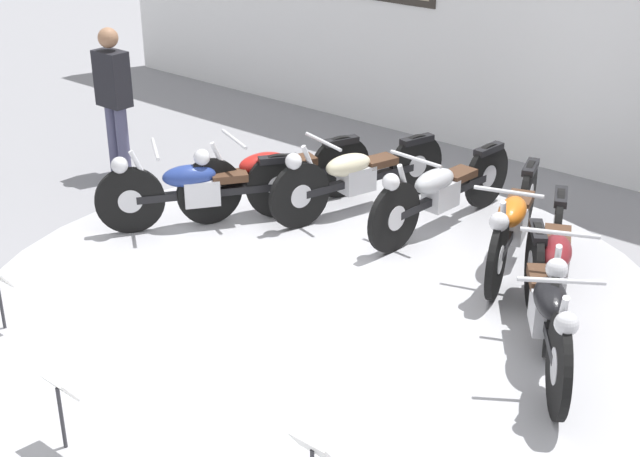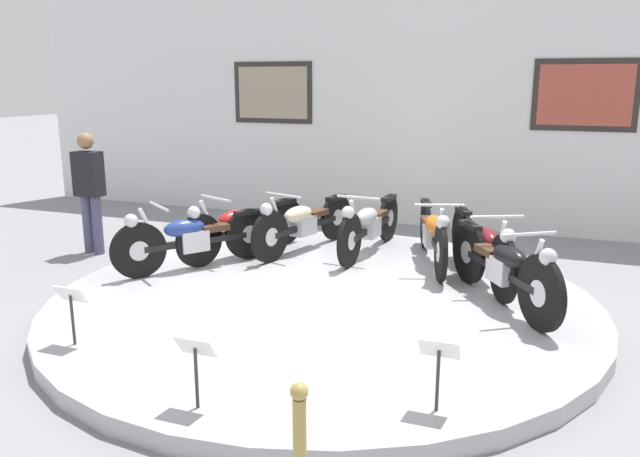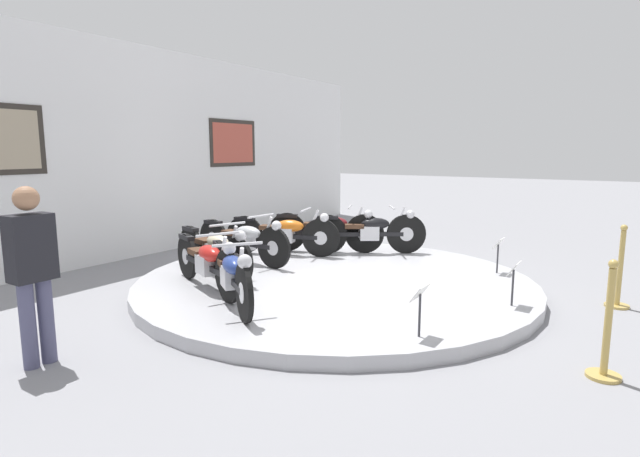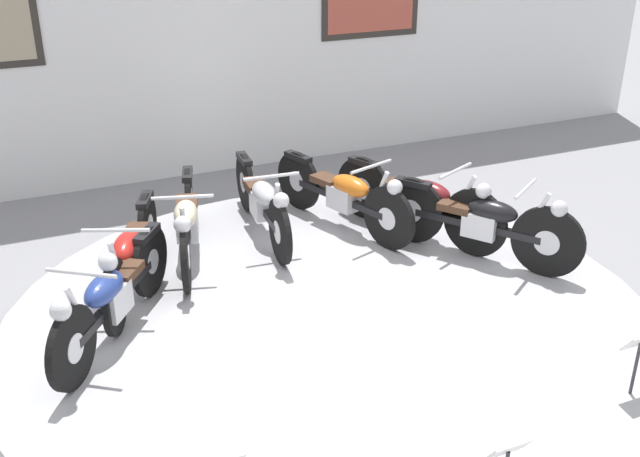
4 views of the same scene
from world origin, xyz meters
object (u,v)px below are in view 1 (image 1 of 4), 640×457
motorcycle_silver (440,190)px  motorcycle_maroon (555,260)px  motorcycle_orange (513,220)px  motorcycle_blue (201,187)px  motorcycle_red (273,173)px  motorcycle_black (547,306)px  visitor_standing (114,94)px  info_placard_front_centre (58,396)px  motorcycle_cream (356,174)px

motorcycle_silver → motorcycle_maroon: 1.58m
motorcycle_orange → motorcycle_maroon: bearing=-37.9°
motorcycle_blue → motorcycle_red: (0.27, 0.67, 0.00)m
motorcycle_blue → motorcycle_black: bearing=0.0°
motorcycle_silver → visitor_standing: 3.70m
motorcycle_silver → motorcycle_black: motorcycle_black is taller
visitor_standing → motorcycle_black: bearing=-6.0°
info_placard_front_centre → motorcycle_silver: bearing=90.0°
motorcycle_red → motorcycle_blue: bearing=-112.4°
motorcycle_orange → visitor_standing: (-4.42, -0.59, 0.36)m
motorcycle_cream → info_placard_front_centre: size_ratio=3.73×
motorcycle_blue → info_placard_front_centre: size_ratio=3.20×
motorcycle_blue → info_placard_front_centre: bearing=-57.8°
motorcycle_red → info_placard_front_centre: bearing=-67.0°
info_placard_front_centre → visitor_standing: (-3.60, 3.27, 0.38)m
motorcycle_maroon → info_placard_front_centre: 3.67m
motorcycle_red → visitor_standing: bearing=-177.1°
motorcycle_silver → motorcycle_blue: bearing=-142.3°
motorcycle_red → info_placard_front_centre: size_ratio=3.60×
motorcycle_silver → motorcycle_black: (1.71, -1.32, 0.02)m
motorcycle_blue → visitor_standing: 2.01m
motorcycle_black → visitor_standing: 5.35m
motorcycle_black → visitor_standing: (-5.31, 0.55, 0.35)m
motorcycle_maroon → motorcycle_black: size_ratio=1.09×
motorcycle_silver → motorcycle_black: 2.16m
motorcycle_red → motorcycle_orange: bearing=12.0°
motorcycle_red → motorcycle_black: motorcycle_black is taller
motorcycle_orange → info_placard_front_centre: motorcycle_orange is taller
motorcycle_orange → info_placard_front_centre: bearing=-102.0°
motorcycle_blue → motorcycle_maroon: 3.21m
motorcycle_cream → motorcycle_orange: 1.64m
motorcycle_blue → motorcycle_silver: (1.70, 1.32, 0.00)m
motorcycle_maroon → motorcycle_orange: bearing=142.1°
motorcycle_black → info_placard_front_centre: 3.20m
info_placard_front_centre → visitor_standing: bearing=137.8°
motorcycle_red → motorcycle_black: (3.14, -0.66, 0.02)m
motorcycle_maroon → visitor_standing: size_ratio=1.16×
motorcycle_silver → info_placard_front_centre: bearing=-90.0°
motorcycle_silver → motorcycle_red: bearing=-155.5°
motorcycle_red → motorcycle_silver: 1.57m
info_placard_front_centre → visitor_standing: 4.88m
motorcycle_cream → visitor_standing: visitor_standing is taller
motorcycle_red → motorcycle_maroon: bearing=0.1°
motorcycle_red → motorcycle_maroon: motorcycle_maroon is taller
motorcycle_orange → motorcycle_maroon: 0.78m
motorcycle_maroon → motorcycle_red: bearing=-179.9°
motorcycle_cream → motorcycle_orange: motorcycle_orange is taller
info_placard_front_centre → motorcycle_orange: bearing=78.0°
motorcycle_cream → motorcycle_silver: 0.83m
visitor_standing → motorcycle_blue: bearing=-16.3°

